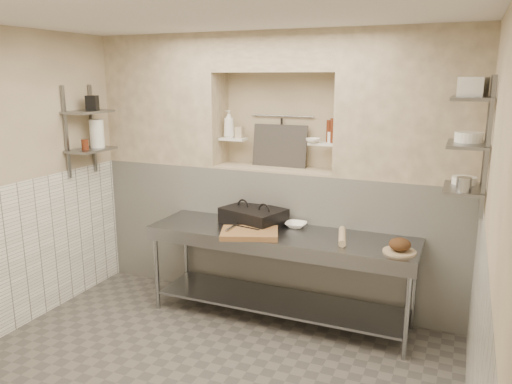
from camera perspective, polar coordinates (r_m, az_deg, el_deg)
The scene contains 47 objects.
floor at distance 4.34m, azimuth -6.64°, elevation -20.78°, with size 4.00×3.90×0.10m, color #59544F.
ceiling at distance 3.64m, azimuth -7.91°, elevation 20.66°, with size 4.00×3.90×0.10m, color silver.
wall_right at distance 3.26m, azimuth 25.89°, elevation -5.44°, with size 0.10×3.90×2.80m, color beige.
wall_back at distance 5.51m, azimuth 3.24°, elevation 3.01°, with size 4.00×0.10×2.80m, color beige.
backwall_lower at distance 5.45m, azimuth 2.25°, elevation -4.67°, with size 4.00×0.40×1.40m, color white.
alcove_sill at distance 5.28m, azimuth 2.32°, elevation 2.68°, with size 1.30×0.40×0.02m, color beige.
backwall_pillar_left at distance 5.80m, azimuth -10.16°, elevation 10.30°, with size 1.35×0.40×1.40m, color beige.
backwall_pillar_right at distance 4.89m, azimuth 17.28°, elevation 9.43°, with size 1.35×0.40×1.40m, color beige.
backwall_header at distance 5.20m, azimuth 2.45°, elevation 15.70°, with size 1.30×0.40×0.40m, color beige.
wainscot_left at distance 5.20m, azimuth -26.49°, elevation -7.00°, with size 0.02×3.90×1.40m, color white.
wainscot_right at distance 3.53m, azimuth 23.71°, elevation -16.21°, with size 0.02×3.90×1.40m, color white.
alcove_shelf_left at distance 5.43m, azimuth -2.62°, elevation 6.07°, with size 0.28×0.16×0.03m, color white.
alcove_shelf_right at distance 5.08m, azimuth 7.66°, elevation 5.48°, with size 0.28×0.16×0.03m, color white.
utensil_rail at distance 5.37m, azimuth 3.03°, elevation 8.66°, with size 0.02×0.02×0.70m, color gray.
hanging_steel at distance 5.36m, azimuth 2.93°, elevation 6.84°, with size 0.02×0.02×0.30m, color black.
splash_panel at distance 5.34m, azimuth 2.73°, elevation 5.29°, with size 0.60×0.02×0.45m, color #383330.
shelf_rail_left_a at distance 5.81m, azimuth -18.17°, elevation 6.89°, with size 0.03×0.03×0.95m, color slate.
shelf_rail_left_b at distance 5.52m, azimuth -20.89°, elevation 6.39°, with size 0.03×0.03×0.95m, color slate.
wall_shelf_left_lower at distance 5.60m, azimuth -18.32°, elevation 4.60°, with size 0.30×0.50×0.03m, color slate.
wall_shelf_left_upper at distance 5.56m, azimuth -18.61°, elevation 8.68°, with size 0.30×0.50×0.03m, color slate.
shelf_rail_right_a at distance 4.39m, azimuth 24.83°, elevation 5.18°, with size 0.03×0.03×1.05m, color slate.
shelf_rail_right_b at distance 4.00m, azimuth 24.96°, elevation 4.49°, with size 0.03×0.03×1.05m, color slate.
wall_shelf_right_lower at distance 4.25m, azimuth 22.63°, elevation 0.35°, with size 0.30×0.50×0.03m, color slate.
wall_shelf_right_mid at distance 4.19m, azimuth 23.05°, elevation 5.02°, with size 0.30×0.50×0.03m, color slate.
wall_shelf_right_upper at distance 4.16m, azimuth 23.48°, elevation 9.79°, with size 0.30×0.50×0.03m, color slate.
prep_table at distance 4.89m, azimuth 2.70°, elevation -7.54°, with size 2.60×0.70×0.90m.
panini_press at distance 5.06m, azimuth -0.29°, elevation -2.77°, with size 0.69×0.59×0.16m.
cutting_board at distance 4.70m, azimuth -0.74°, elevation -4.73°, with size 0.53×0.37×0.05m, color brown.
knife_blade at distance 4.78m, azimuth -0.98°, elevation -4.11°, with size 0.27×0.03×0.01m, color gray.
tongs at distance 4.78m, azimuth -2.76°, elevation -4.02°, with size 0.02×0.02×0.26m, color gray.
mixing_bowl at distance 4.97m, azimuth 4.60°, elevation -3.77°, with size 0.21×0.21×0.05m, color white.
rolling_pin at distance 4.65m, azimuth 9.83°, elevation -5.01°, with size 0.07×0.07×0.44m, color tan.
bread_board at distance 4.44m, azimuth 16.07°, elevation -6.56°, with size 0.28×0.28×0.02m, color tan.
bread_loaf at distance 4.42m, azimuth 16.12°, elevation -5.78°, with size 0.19×0.19×0.11m, color #4C2D19.
bottle_soap at distance 5.41m, azimuth -3.11°, elevation 7.76°, with size 0.11×0.12×0.30m, color white.
jar_alcove at distance 5.42m, azimuth -1.90°, elevation 6.83°, with size 0.08×0.08×0.12m, color beige.
bowl_alcove at distance 5.05m, azimuth 6.53°, elevation 5.87°, with size 0.15×0.15×0.05m, color white.
condiment_a at distance 5.05m, azimuth 8.84°, elevation 6.94°, with size 0.07×0.07×0.25m, color #521F0F.
condiment_b at distance 5.09m, azimuth 8.35°, elevation 6.89°, with size 0.06×0.06×0.22m, color #521F0F.
condiment_c at distance 5.08m, azimuth 8.52°, elevation 6.20°, with size 0.06×0.06×0.11m, color white.
jug_left at distance 5.66m, azimuth -17.73°, elevation 6.39°, with size 0.15×0.15×0.30m, color white.
jar_left at distance 5.53m, azimuth -18.95°, elevation 5.16°, with size 0.07×0.07×0.11m, color #521F0F.
box_left_upper at distance 5.60m, azimuth -18.21°, elevation 9.65°, with size 0.11×0.11×0.15m, color black.
bowl_right at distance 4.37m, azimuth 22.70°, elevation 1.23°, with size 0.19×0.19×0.06m, color white.
canister_right at distance 4.06m, azimuth 22.68°, elevation 0.78°, with size 0.11×0.11×0.11m, color gray.
bowl_right_mid at distance 4.23m, azimuth 23.12°, elevation 5.79°, with size 0.21×0.21×0.08m, color white.
basket_right at distance 4.22m, azimuth 23.59°, elevation 10.97°, with size 0.19×0.23×0.15m, color gray.
Camera 1 is at (1.83, -3.11, 2.36)m, focal length 35.00 mm.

